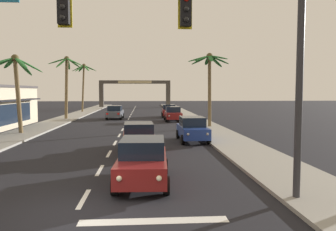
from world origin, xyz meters
The scene contains 16 objects.
ground_plane centered at (0.00, 0.00, 0.00)m, with size 220.00×220.00×0.00m, color black.
sidewalk_right centered at (7.80, 20.00, 0.07)m, with size 3.20×110.00×0.14m, color gray.
sidewalk_left centered at (-7.80, 20.00, 0.07)m, with size 3.20×110.00×0.14m, color gray.
lane_markings centered at (0.42, 19.83, 0.00)m, with size 4.28×87.43×0.01m.
traffic_signal_mast centered at (3.33, 0.70, 5.15)m, with size 10.71×0.41×7.12m.
sedan_lead_at_stop_bar centered at (1.89, 3.14, 0.85)m, with size 2.10×4.51×1.68m.
sedan_third_in_queue centered at (1.65, 9.48, 0.85)m, with size 2.08×4.50×1.68m.
sedan_oncoming_far centered at (-1.69, 32.81, 0.85)m, with size 2.09×4.51×1.68m.
sedan_parked_nearest_kerb centered at (5.31, 29.35, 0.85)m, with size 1.96×4.46×1.68m.
sedan_parked_mid_kerb centered at (5.29, 35.30, 0.85)m, with size 2.01×4.48×1.68m.
sedan_parked_far_kerb centered at (5.30, 13.59, 0.85)m, with size 1.98×4.46×1.68m.
palm_left_second centered at (-8.16, 18.01, 4.67)m, with size 4.40×3.93×6.38m.
palm_left_third centered at (-7.41, 31.99, 5.49)m, with size 4.33×4.09×7.71m.
palm_left_farthest centered at (-7.85, 46.05, 5.90)m, with size 3.98×3.58×7.95m.
palm_right_third centered at (8.12, 21.95, 5.36)m, with size 4.07×4.04×7.07m.
town_gateway_arch centered at (0.00, 63.06, 3.86)m, with size 15.27×0.90×5.81m.
Camera 1 is at (1.96, -9.25, 3.46)m, focal length 35.58 mm.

